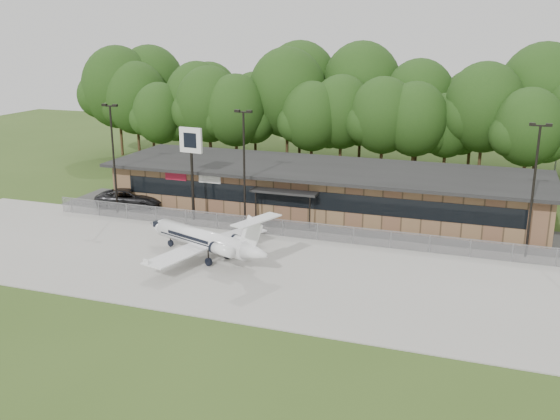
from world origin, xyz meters
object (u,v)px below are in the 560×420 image
at_px(terminal, 323,188).
at_px(business_jet, 207,241).
at_px(suv, 131,198).
at_px(pole_sign, 191,150).

distance_m(terminal, business_jet, 16.53).
distance_m(business_jet, suv, 17.14).
bearing_deg(suv, terminal, -85.91).
relative_size(suv, pole_sign, 0.77).
relative_size(business_jet, suv, 1.91).
bearing_deg(business_jet, terminal, 94.19).
bearing_deg(terminal, pole_sign, -144.85).
bearing_deg(suv, business_jet, -140.57).
bearing_deg(business_jet, pole_sign, 142.84).
xyz_separation_m(business_jet, suv, (-13.39, 10.68, -0.61)).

